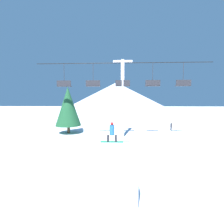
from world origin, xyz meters
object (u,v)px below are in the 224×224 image
at_px(snow_ramp, 108,167).
at_px(snowboarder, 112,132).
at_px(pine_tree_near, 68,106).
at_px(distant_skier, 171,126).

distance_m(snow_ramp, snowboarder, 2.42).
height_order(snow_ramp, snowboarder, snowboarder).
bearing_deg(pine_tree_near, snowboarder, -58.32).
xyz_separation_m(pine_tree_near, distant_skier, (15.34, 2.79, -3.15)).
relative_size(snow_ramp, snowboarder, 2.80).
xyz_separation_m(snow_ramp, snowboarder, (0.14, 1.81, 1.59)).
height_order(snow_ramp, distant_skier, snow_ramp).
relative_size(pine_tree_near, distant_skier, 5.31).
xyz_separation_m(snow_ramp, distant_skier, (8.82, 15.41, -0.25)).
bearing_deg(snow_ramp, distant_skier, 60.22).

